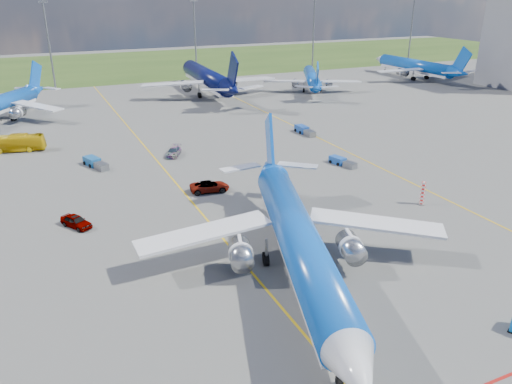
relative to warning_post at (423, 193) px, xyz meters
name	(u,v)px	position (x,y,z in m)	size (l,w,h in m)	color
ground	(260,283)	(-26.00, -8.00, -1.50)	(400.00, 400.00, 0.00)	#575754
grass_strip	(78,68)	(-26.00, 142.00, -1.50)	(400.00, 80.00, 0.01)	#2D4719
taxiway_lines	(178,183)	(-25.83, 19.70, -1.49)	(60.25, 160.00, 0.02)	gold
floodlight_masts	(126,38)	(-16.00, 102.00, 11.06)	(202.20, 0.50, 22.70)	slate
warning_post	(423,193)	(0.00, 0.00, 0.00)	(0.50, 0.50, 3.00)	red
bg_jet_n	(208,94)	(-0.95, 78.17, -1.50)	(36.54, 47.96, 12.56)	#070D3C
bg_jet_ne	(311,90)	(26.24, 72.04, -1.50)	(27.04, 35.49, 9.30)	#0D4FB9
bg_jet_ene	(413,78)	(64.27, 75.93, -1.50)	(31.34, 41.13, 10.77)	#0D4FB9
main_airliner	(298,277)	(-22.42, -8.63, -1.50)	(32.24, 42.32, 11.08)	#0D4FB9
apron_bus	(13,143)	(-46.50, 45.42, -0.09)	(2.36, 10.10, 2.81)	gold
service_car_a	(76,221)	(-40.10, 11.16, -0.79)	(1.67, 4.15, 1.41)	#999999
service_car_b	(210,186)	(-22.73, 15.08, -0.77)	(2.41, 5.23, 1.45)	#999999
service_car_c	(174,152)	(-22.85, 32.16, -0.83)	(1.88, 4.63, 1.34)	#999999
baggage_tug_w	(342,162)	(-0.63, 16.93, -0.99)	(2.39, 4.98, 1.08)	#1B4BA3
baggage_tug_c	(95,163)	(-35.19, 31.78, -0.91)	(3.26, 5.79, 1.26)	#17518D
baggage_tug_e	(305,131)	(3.09, 35.04, -0.91)	(1.62, 5.63, 1.26)	#19449B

